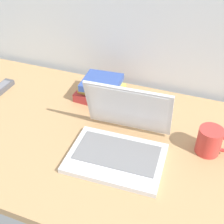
# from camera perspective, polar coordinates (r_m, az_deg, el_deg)

# --- Properties ---
(desk) EXTENTS (1.60, 0.76, 0.03)m
(desk) POSITION_cam_1_polar(r_m,az_deg,el_deg) (1.07, -2.45, -5.23)
(desk) COLOR tan
(desk) RESTS_ON ground
(laptop) EXTENTS (0.32, 0.29, 0.21)m
(laptop) POSITION_cam_1_polar(r_m,az_deg,el_deg) (0.97, 1.62, -5.59)
(laptop) COLOR silver
(laptop) RESTS_ON desk
(coffee_mug) EXTENTS (0.12, 0.08, 0.10)m
(coffee_mug) POSITION_cam_1_polar(r_m,az_deg,el_deg) (1.02, 18.68, -5.36)
(coffee_mug) COLOR red
(coffee_mug) RESTS_ON desk
(book_stack) EXTENTS (0.21, 0.16, 0.09)m
(book_stack) POSITION_cam_1_polar(r_m,az_deg,el_deg) (1.22, -1.99, 4.34)
(book_stack) COLOR #B23333
(book_stack) RESTS_ON desk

